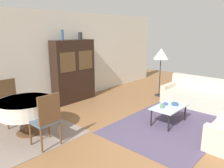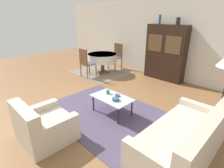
# 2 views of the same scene
# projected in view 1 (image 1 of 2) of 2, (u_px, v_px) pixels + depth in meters

# --- Properties ---
(ground_plane) EXTENTS (14.00, 14.00, 0.00)m
(ground_plane) POSITION_uv_depth(u_px,v_px,m) (158.00, 145.00, 4.24)
(ground_plane) COLOR brown
(wall_back) EXTENTS (10.00, 0.06, 2.70)m
(wall_back) POSITION_uv_depth(u_px,v_px,m) (50.00, 59.00, 6.28)
(wall_back) COLOR beige
(wall_back) RESTS_ON ground_plane
(area_rug) EXTENTS (2.93, 2.11, 0.01)m
(area_rug) POSITION_uv_depth(u_px,v_px,m) (169.00, 125.00, 5.09)
(area_rug) COLOR #4C425B
(area_rug) RESTS_ON ground_plane
(dining_rug) EXTENTS (2.02, 1.88, 0.01)m
(dining_rug) POSITION_uv_depth(u_px,v_px,m) (26.00, 134.00, 4.66)
(dining_rug) COLOR gray
(dining_rug) RESTS_ON ground_plane
(couch) EXTENTS (0.94, 1.98, 0.80)m
(couch) POSITION_uv_depth(u_px,v_px,m) (199.00, 96.00, 6.38)
(couch) COLOR beige
(couch) RESTS_ON ground_plane
(coffee_table) EXTENTS (0.94, 0.57, 0.42)m
(coffee_table) POSITION_uv_depth(u_px,v_px,m) (169.00, 108.00, 5.13)
(coffee_table) COLOR black
(coffee_table) RESTS_ON area_rug
(display_cabinet) EXTENTS (1.39, 0.39, 1.88)m
(display_cabinet) POSITION_uv_depth(u_px,v_px,m) (74.00, 71.00, 6.67)
(display_cabinet) COLOR black
(display_cabinet) RESTS_ON ground_plane
(dining_table) EXTENTS (1.16, 1.16, 0.75)m
(dining_table) POSITION_uv_depth(u_px,v_px,m) (26.00, 107.00, 4.56)
(dining_table) COLOR brown
(dining_table) RESTS_ON dining_rug
(dining_chair_near) EXTENTS (0.44, 0.44, 1.05)m
(dining_chair_near) POSITION_uv_depth(u_px,v_px,m) (47.00, 118.00, 4.04)
(dining_chair_near) COLOR brown
(dining_chair_near) RESTS_ON dining_rug
(dining_chair_far) EXTENTS (0.44, 0.44, 1.05)m
(dining_chair_far) POSITION_uv_depth(u_px,v_px,m) (9.00, 99.00, 5.09)
(dining_chair_far) COLOR brown
(dining_chair_far) RESTS_ON dining_rug
(floor_lamp) EXTENTS (0.50, 0.50, 1.59)m
(floor_lamp) POSITION_uv_depth(u_px,v_px,m) (161.00, 55.00, 7.10)
(floor_lamp) COLOR black
(floor_lamp) RESTS_ON ground_plane
(cup) EXTENTS (0.09, 0.09, 0.10)m
(cup) POSITION_uv_depth(u_px,v_px,m) (162.00, 106.00, 5.00)
(cup) COLOR #4C7A60
(cup) RESTS_ON coffee_table
(bowl) EXTENTS (0.16, 0.16, 0.06)m
(bowl) POSITION_uv_depth(u_px,v_px,m) (175.00, 104.00, 5.19)
(bowl) COLOR #33517A
(bowl) RESTS_ON coffee_table
(bowl_small) EXTENTS (0.11, 0.11, 0.05)m
(bowl_small) POSITION_uv_depth(u_px,v_px,m) (166.00, 104.00, 5.23)
(bowl_small) COLOR #33517A
(bowl_small) RESTS_ON coffee_table
(vase_tall) EXTENTS (0.08, 0.08, 0.30)m
(vase_tall) POSITION_uv_depth(u_px,v_px,m) (62.00, 35.00, 6.16)
(vase_tall) COLOR #33517A
(vase_tall) RESTS_ON display_cabinet
(vase_short) EXTENTS (0.13, 0.13, 0.22)m
(vase_short) POSITION_uv_depth(u_px,v_px,m) (80.00, 36.00, 6.64)
(vase_short) COLOR #232328
(vase_short) RESTS_ON display_cabinet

